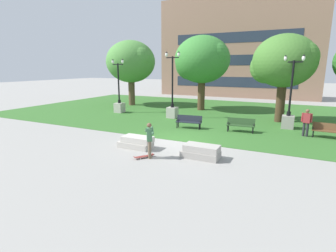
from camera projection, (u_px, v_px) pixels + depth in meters
name	position (u px, v px, depth m)	size (l,w,h in m)	color
ground_plane	(177.00, 141.00, 15.38)	(140.00, 140.00, 0.00)	gray
grass_lawn	(222.00, 114.00, 24.13)	(40.00, 20.00, 0.02)	#336628
concrete_block_center	(136.00, 142.00, 14.03)	(1.86, 0.90, 0.64)	#B2ADA3
concrete_block_left	(201.00, 152.00, 12.48)	(1.80, 0.90, 0.64)	#9E9991
person_skateboarder	(149.00, 138.00, 12.32)	(0.68, 0.59, 1.71)	brown
skateboard	(144.00, 156.00, 12.49)	(0.76, 0.94, 0.14)	maroon
park_bench_near_left	(189.00, 121.00, 18.46)	(1.85, 0.75, 0.90)	#1E232D
park_bench_near_right	(329.00, 130.00, 15.83)	(1.84, 0.69, 0.90)	brown
park_bench_far_left	(241.00, 124.00, 17.42)	(1.84, 0.67, 0.90)	#284723
lamp_post_right	(119.00, 102.00, 24.77)	(1.32, 0.80, 4.97)	#ADA89E
lamp_post_left	(289.00, 114.00, 18.30)	(1.32, 0.80, 5.06)	gray
lamp_post_center	(172.00, 105.00, 22.13)	(1.32, 0.80, 5.48)	#ADA89E
tree_far_right	(202.00, 60.00, 25.55)	(5.64, 5.37, 7.23)	#4C3823
tree_near_right	(130.00, 62.00, 28.97)	(5.64, 5.37, 7.11)	brown
tree_far_left	(283.00, 62.00, 19.83)	(4.90, 4.67, 6.67)	#42301E
person_bystander_near_lawn	(306.00, 121.00, 16.17)	(0.64, 0.31, 1.71)	#28282D
building_facade_distant	(235.00, 47.00, 36.29)	(22.47, 1.03, 13.93)	#8E6B56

